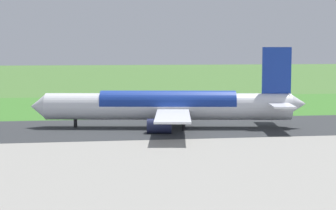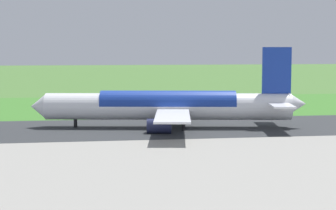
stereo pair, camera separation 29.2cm
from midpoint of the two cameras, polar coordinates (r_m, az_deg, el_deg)
name	(u,v)px [view 1 (the left image)]	position (r m, az deg, el deg)	size (l,w,h in m)	color
ground_plane	(181,127)	(114.83, 1.23, -2.21)	(800.00, 800.00, 0.00)	#477233
runway_asphalt	(181,127)	(114.83, 1.23, -2.20)	(600.00, 29.51, 0.06)	#2D3033
grass_verge_foreground	(158,109)	(147.72, -1.04, -0.43)	(600.00, 80.00, 0.04)	#3C782B
airliner_main	(170,106)	(113.88, 0.12, -0.07)	(53.98, 44.38, 15.88)	white
no_stopping_sign	(192,104)	(146.62, 2.30, 0.10)	(0.60, 0.10, 2.53)	slate
traffic_cone_orange	(174,110)	(144.60, 0.58, -0.46)	(0.40, 0.40, 0.55)	orange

